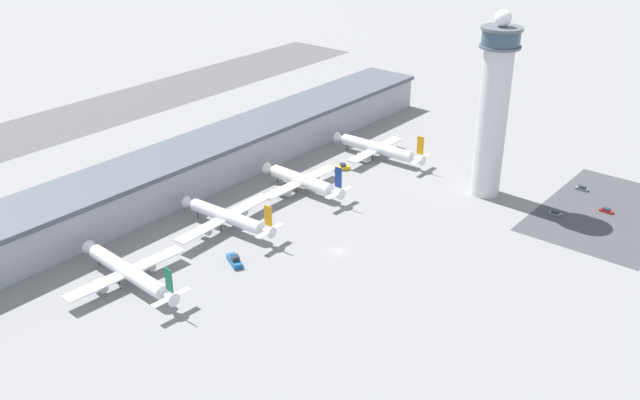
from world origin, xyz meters
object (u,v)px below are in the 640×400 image
Objects in this scene: airplane_gate_delta at (377,148)px; service_truck_catering at (234,261)px; airplane_gate_bravo at (227,217)px; car_grey_coupe at (582,189)px; airplane_gate_charlie at (302,181)px; airplane_gate_alpha at (128,272)px; car_green_van at (555,213)px; car_yellow_taxi at (606,211)px; control_tower at (493,107)px; service_truck_fuel at (341,168)px.

service_truck_catering is (-93.19, -14.32, -3.19)m from airplane_gate_delta.
airplane_gate_delta reaches higher than airplane_gate_bravo.
airplane_gate_bravo is 9.06× the size of car_grey_coupe.
airplane_gate_alpha is at bearing -178.05° from airplane_gate_charlie.
airplane_gate_charlie is at bearing 116.96° from car_green_van.
airplane_gate_alpha is 156.14m from car_yellow_taxi.
airplane_gate_bravo reaches higher than car_green_van.
service_truck_catering is 125.96m from car_yellow_taxi.
car_green_van is at bearing -32.67° from airplane_gate_alpha.
control_tower reaches higher than car_green_van.
control_tower is 40.95m from car_green_van.
airplane_gate_bravo is 1.13× the size of airplane_gate_charlie.
service_truck_fuel is (-17.89, 4.07, -3.38)m from airplane_gate_delta.
car_green_van is (89.98, -60.28, -0.44)m from service_truck_catering.
control_tower is 1.54× the size of airplane_gate_alpha.
airplane_gate_delta reaches higher than car_grey_coupe.
car_green_van is at bearing -79.43° from service_truck_fuel.
control_tower is 7.92× the size of service_truck_catering.
airplane_gate_bravo is at bearing -179.75° from airplane_gate_charlie.
service_truck_catering is (-13.64, -16.96, -3.60)m from airplane_gate_bravo.
control_tower is at bearing -22.41° from airplane_gate_alpha.
car_grey_coupe is (21.75, -74.12, -3.61)m from airplane_gate_delta.
airplane_gate_alpha is 119.81m from airplane_gate_delta.
service_truck_fuel is at bearing 2.19° from airplane_gate_alpha.
airplane_gate_bravo is at bearing 3.52° from airplane_gate_alpha.
control_tower reaches higher than car_yellow_taxi.
service_truck_catering reaches higher than service_truck_fuel.
control_tower is 14.42× the size of car_yellow_taxi.
car_yellow_taxi is at bearing -83.71° from airplane_gate_delta.
airplane_gate_delta is 74.76m from car_green_van.
airplane_gate_alpha reaches higher than car_grey_coupe.
airplane_gate_charlie is 5.32× the size of service_truck_fuel.
service_truck_fuel reaches higher than car_green_van.
airplane_gate_alpha reaches higher than service_truck_fuel.
airplane_gate_bravo is at bearing 134.66° from car_green_van.
control_tower is at bearing -33.44° from airplane_gate_bravo.
control_tower reaches higher than car_grey_coupe.
airplane_gate_delta is at bearing -3.77° from airplane_gate_charlie.
car_grey_coupe is 17.79m from car_yellow_taxi.
car_grey_coupe is (141.56, -74.29, -3.64)m from airplane_gate_alpha.
airplane_gate_delta is at bearing 87.54° from car_green_van.
airplane_gate_charlie is (-39.95, 50.95, -27.60)m from control_tower.
airplane_gate_charlie is at bearing 120.13° from car_yellow_taxi.
service_truck_fuel is (24.70, 1.26, -3.40)m from airplane_gate_charlie.
airplane_gate_alpha is 40.34m from airplane_gate_bravo.
airplane_gate_delta is 18.66m from service_truck_fuel.
car_yellow_taxi is (129.41, -87.29, -3.70)m from airplane_gate_alpha.
airplane_gate_bravo is at bearing 134.80° from car_yellow_taxi.
airplane_gate_alpha is at bearing 151.44° from service_truck_catering.
service_truck_fuel is 1.51× the size of car_grey_coupe.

